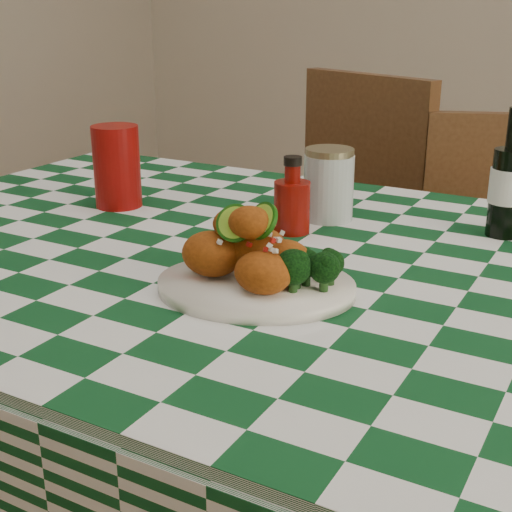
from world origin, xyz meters
The scene contains 10 objects.
dining_table centered at (0.00, 0.00, 0.39)m, with size 1.66×1.06×0.79m, color #0E421D, non-canonical shape.
plate centered at (0.05, -0.15, 0.80)m, with size 0.28×0.22×0.02m, color white, non-canonical shape.
fried_chicken_pile centered at (0.04, -0.15, 0.86)m, with size 0.17×0.12×0.11m, color #98410E, non-canonical shape.
broccoli_side centered at (0.13, -0.14, 0.83)m, with size 0.08×0.08×0.06m, color black, non-canonical shape.
red_tumbler centered at (-0.41, 0.11, 0.87)m, with size 0.09×0.09×0.16m, color maroon.
ketchup_bottle centered at (-0.03, 0.12, 0.85)m, with size 0.06×0.06×0.14m, color #6E0B05, non-canonical shape.
mason_jar centered at (-0.01, 0.23, 0.85)m, with size 0.09×0.09×0.13m, color #B2BCBA, non-canonical shape.
beer_bottle centered at (0.30, 0.29, 0.90)m, with size 0.06×0.06×0.22m, color black, non-canonical shape.
wooden_chair_left centered at (-0.27, 0.72, 0.49)m, with size 0.45×0.47×0.99m, color #472814, non-canonical shape.
wooden_chair_right centered at (0.26, 0.72, 0.46)m, with size 0.42×0.44×0.91m, color #472814, non-canonical shape.
Camera 1 is at (0.50, -0.97, 1.18)m, focal length 50.00 mm.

